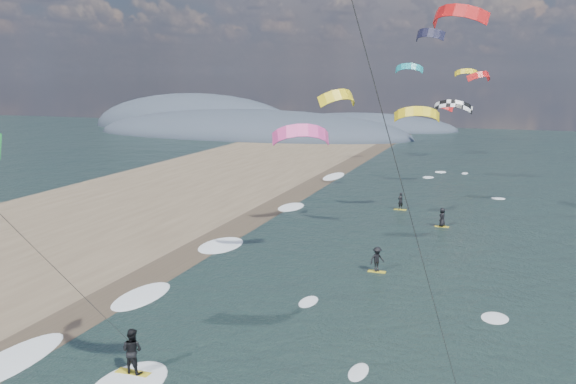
% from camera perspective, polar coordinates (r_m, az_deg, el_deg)
% --- Properties ---
extents(wet_sand_strip, '(3.00, 240.00, 0.00)m').
position_cam_1_polar(wet_sand_strip, '(33.75, -19.48, -11.19)').
color(wet_sand_strip, '#382D23').
rests_on(wet_sand_strip, ground).
extents(coastal_hills, '(80.00, 41.00, 15.00)m').
position_cam_1_polar(coastal_hills, '(133.58, -4.19, 5.43)').
color(coastal_hills, '#3D4756').
rests_on(coastal_hills, ground).
extents(far_kitesurfers, '(5.33, 19.46, 1.61)m').
position_cam_1_polar(far_kitesurfers, '(47.04, 10.28, -3.55)').
color(far_kitesurfers, gold).
rests_on(far_kitesurfers, ground).
extents(bg_kite_field, '(12.68, 73.03, 9.91)m').
position_cam_1_polar(bg_kite_field, '(68.45, 12.83, 9.70)').
color(bg_kite_field, teal).
rests_on(bg_kite_field, ground).
extents(shoreline_surf, '(2.40, 79.40, 0.11)m').
position_cam_1_polar(shoreline_surf, '(36.66, -13.32, -9.09)').
color(shoreline_surf, white).
rests_on(shoreline_surf, ground).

